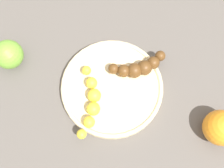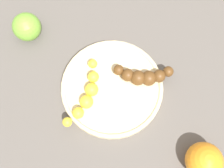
% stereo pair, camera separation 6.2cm
% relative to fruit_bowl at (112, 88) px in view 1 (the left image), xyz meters
% --- Properties ---
extents(ground_plane, '(2.40, 2.40, 0.00)m').
position_rel_fruit_bowl_xyz_m(ground_plane, '(0.00, 0.00, -0.01)').
color(ground_plane, '#56514C').
extents(fruit_bowl, '(0.23, 0.23, 0.02)m').
position_rel_fruit_bowl_xyz_m(fruit_bowl, '(0.00, 0.00, 0.00)').
color(fruit_bowl, beige).
rests_on(fruit_bowl, ground_plane).
extents(banana_yellow, '(0.14, 0.09, 0.03)m').
position_rel_fruit_bowl_xyz_m(banana_yellow, '(-0.06, 0.02, 0.02)').
color(banana_yellow, yellow).
rests_on(banana_yellow, fruit_bowl).
extents(banana_overripe, '(0.11, 0.10, 0.03)m').
position_rel_fruit_bowl_xyz_m(banana_overripe, '(0.07, -0.03, 0.02)').
color(banana_overripe, '#593819').
rests_on(banana_overripe, fruit_bowl).
extents(apple_green, '(0.07, 0.07, 0.07)m').
position_rel_fruit_bowl_xyz_m(apple_green, '(-0.06, 0.24, 0.02)').
color(apple_green, '#72B238').
rests_on(apple_green, ground_plane).
extents(orange_fruit, '(0.08, 0.08, 0.08)m').
position_rel_fruit_bowl_xyz_m(orange_fruit, '(0.03, -0.25, 0.03)').
color(orange_fruit, orange).
rests_on(orange_fruit, ground_plane).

